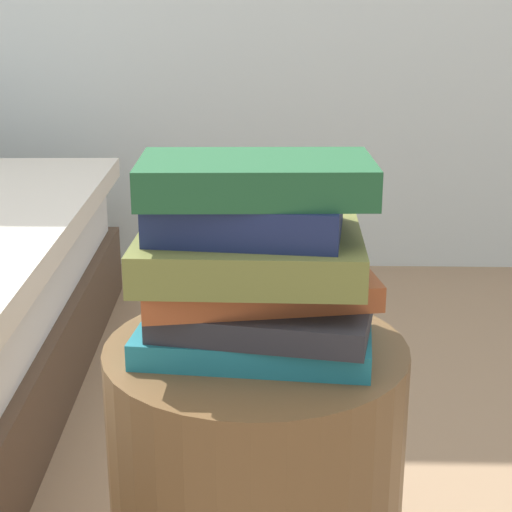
{
  "coord_description": "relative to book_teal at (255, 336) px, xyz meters",
  "views": [
    {
      "loc": [
        0.02,
        -0.94,
        0.98
      ],
      "look_at": [
        0.0,
        0.0,
        0.67
      ],
      "focal_mm": 57.38,
      "sensor_mm": 36.0,
      "label": 1
    }
  ],
  "objects": [
    {
      "name": "book_teal",
      "position": [
        0.0,
        0.0,
        0.0
      ],
      "size": [
        0.3,
        0.21,
        0.03
      ],
      "primitive_type": "cube",
      "rotation": [
        0.0,
        0.0,
        -0.1
      ],
      "color": "#1E727F",
      "rests_on": "side_table"
    },
    {
      "name": "book_charcoal",
      "position": [
        0.01,
        -0.0,
        0.03
      ],
      "size": [
        0.29,
        0.22,
        0.03
      ],
      "primitive_type": "cube",
      "rotation": [
        0.0,
        0.0,
        -0.18
      ],
      "color": "#28282D",
      "rests_on": "book_teal"
    },
    {
      "name": "book_rust",
      "position": [
        0.01,
        0.01,
        0.06
      ],
      "size": [
        0.31,
        0.2,
        0.03
      ],
      "primitive_type": "cube",
      "rotation": [
        0.0,
        0.0,
        0.17
      ],
      "color": "#994723",
      "rests_on": "book_charcoal"
    },
    {
      "name": "book_olive",
      "position": [
        -0.01,
        0.01,
        0.11
      ],
      "size": [
        0.28,
        0.21,
        0.05
      ],
      "primitive_type": "cube",
      "rotation": [
        0.0,
        0.0,
        -0.02
      ],
      "color": "olive",
      "rests_on": "book_rust"
    },
    {
      "name": "book_navy",
      "position": [
        -0.01,
        0.01,
        0.15
      ],
      "size": [
        0.24,
        0.19,
        0.05
      ],
      "primitive_type": "cube",
      "rotation": [
        0.0,
        0.0,
        -0.11
      ],
      "color": "#19234C",
      "rests_on": "book_olive"
    },
    {
      "name": "book_forest",
      "position": [
        0.01,
        0.01,
        0.2
      ],
      "size": [
        0.28,
        0.16,
        0.05
      ],
      "primitive_type": "cube",
      "rotation": [
        0.0,
        0.0,
        0.04
      ],
      "color": "#1E512D",
      "rests_on": "book_navy"
    }
  ]
}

